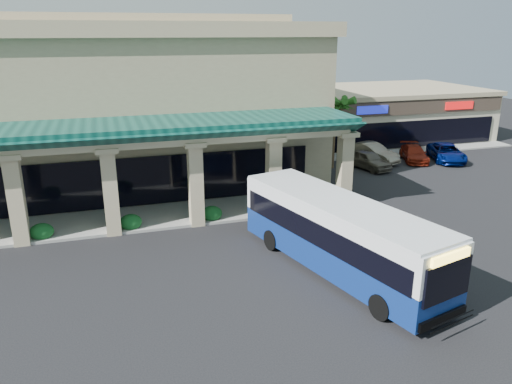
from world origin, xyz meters
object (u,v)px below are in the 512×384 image
object	(u,v)px
car_gray	(447,152)
car_white	(371,153)
pedestrian	(398,243)
transit_bus	(339,237)
car_silver	(368,160)
car_red	(414,153)

from	to	relation	value
car_gray	car_white	bearing A→B (deg)	-171.25
pedestrian	car_white	world-z (taller)	pedestrian
transit_bus	pedestrian	bearing A→B (deg)	-8.42
pedestrian	car_white	bearing A→B (deg)	-4.29
car_silver	car_red	distance (m)	4.97
car_gray	pedestrian	bearing A→B (deg)	-111.32
transit_bus	car_red	world-z (taller)	transit_bus
car_silver	pedestrian	bearing A→B (deg)	-128.08
car_red	car_gray	xyz separation A→B (m)	(2.63, -0.75, 0.07)
transit_bus	car_silver	world-z (taller)	transit_bus
car_silver	car_red	bearing A→B (deg)	-1.53
transit_bus	pedestrian	size ratio (longest dim) A/B	7.47
car_white	car_red	bearing A→B (deg)	-32.55
pedestrian	car_silver	world-z (taller)	pedestrian
pedestrian	car_red	distance (m)	19.77
car_red	car_silver	bearing A→B (deg)	-146.76
car_silver	car_white	size ratio (longest dim) A/B	0.88
car_white	car_red	size ratio (longest dim) A/B	1.09
pedestrian	car_silver	distance (m)	16.41
pedestrian	car_red	bearing A→B (deg)	-14.61
car_white	car_gray	xyz separation A→B (m)	(6.22, -1.46, -0.09)
pedestrian	car_gray	xyz separation A→B (m)	(14.32, 15.20, -0.10)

